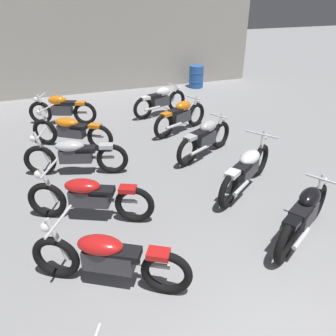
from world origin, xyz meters
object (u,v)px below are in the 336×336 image
motorcycle_right_row_3 (205,138)px  motorcycle_left_row_4 (71,130)px  motorcycle_left_row_1 (108,258)px  motorcycle_left_row_2 (89,196)px  motorcycle_right_row_5 (161,100)px  motorcycle_left_row_5 (62,109)px  motorcycle_right_row_2 (247,168)px  oil_drum (196,77)px  motorcycle_right_row_4 (181,116)px  motorcycle_left_row_3 (75,155)px  motorcycle_right_row_1 (305,214)px

motorcycle_right_row_3 → motorcycle_left_row_4: bearing=150.9°
motorcycle_left_row_1 → motorcycle_left_row_2: (0.00, 1.55, 0.00)m
motorcycle_left_row_2 → motorcycle_right_row_5: (2.94, 4.72, 0.01)m
motorcycle_left_row_5 → motorcycle_right_row_5: (2.94, -0.21, 0.00)m
motorcycle_right_row_2 → motorcycle_right_row_5: (-0.06, 4.79, 0.01)m
motorcycle_right_row_3 → oil_drum: bearing=66.9°
motorcycle_right_row_4 → motorcycle_right_row_2: bearing=-89.6°
motorcycle_left_row_5 → motorcycle_right_row_2: motorcycle_right_row_2 is taller
motorcycle_left_row_3 → motorcycle_right_row_2: 3.50m
motorcycle_right_row_5 → oil_drum: motorcycle_right_row_5 is taller
motorcycle_left_row_2 → motorcycle_left_row_3: size_ratio=0.95×
motorcycle_right_row_3 → motorcycle_right_row_4: bearing=87.9°
motorcycle_right_row_5 → motorcycle_right_row_4: bearing=-88.7°
oil_drum → motorcycle_right_row_2: bearing=-107.8°
motorcycle_left_row_3 → motorcycle_left_row_5: size_ratio=1.13×
motorcycle_left_row_4 → motorcycle_left_row_3: bearing=-93.0°
motorcycle_right_row_3 → motorcycle_right_row_4: same height
motorcycle_left_row_1 → motorcycle_right_row_4: (2.98, 4.72, 0.01)m
motorcycle_right_row_2 → motorcycle_right_row_3: motorcycle_right_row_2 is taller
motorcycle_left_row_5 → motorcycle_right_row_2: size_ratio=1.00×
motorcycle_left_row_2 → motorcycle_right_row_1: size_ratio=1.13×
motorcycle_left_row_5 → motorcycle_right_row_3: same height
motorcycle_right_row_5 → oil_drum: size_ratio=2.25×
motorcycle_left_row_1 → motorcycle_left_row_4: same height
motorcycle_left_row_5 → motorcycle_right_row_5: size_ratio=0.97×
motorcycle_right_row_1 → motorcycle_right_row_5: (-0.07, 6.39, 0.00)m
motorcycle_right_row_4 → motorcycle_right_row_5: (-0.04, 1.55, 0.00)m
motorcycle_left_row_1 → motorcycle_left_row_4: 4.69m
motorcycle_left_row_2 → motorcycle_right_row_3: bearing=28.1°
motorcycle_right_row_4 → oil_drum: (2.41, 4.20, -0.03)m
motorcycle_left_row_4 → motorcycle_right_row_4: (2.92, 0.02, 0.01)m
motorcycle_left_row_5 → motorcycle_right_row_2: (2.99, -5.00, -0.01)m
oil_drum → motorcycle_left_row_2: bearing=-126.2°
motorcycle_right_row_3 → motorcycle_right_row_1: bearing=-88.4°
motorcycle_right_row_3 → oil_drum: motorcycle_right_row_3 is taller
motorcycle_left_row_4 → motorcycle_left_row_1: bearing=-90.7°
motorcycle_left_row_1 → motorcycle_left_row_2: size_ratio=0.95×
motorcycle_right_row_3 → motorcycle_right_row_4: (0.06, 1.61, 0.00)m
motorcycle_right_row_2 → oil_drum: bearing=72.2°
motorcycle_left_row_2 → motorcycle_left_row_4: 3.15m
motorcycle_left_row_2 → motorcycle_right_row_4: size_ratio=1.09×
motorcycle_left_row_2 → oil_drum: bearing=53.8°
motorcycle_left_row_3 → motorcycle_right_row_2: (3.01, -1.79, 0.00)m
motorcycle_left_row_2 → motorcycle_left_row_5: 4.93m
motorcycle_right_row_1 → motorcycle_right_row_4: same height
motorcycle_left_row_3 → motorcycle_left_row_4: bearing=87.0°
motorcycle_left_row_4 → motorcycle_right_row_1: motorcycle_left_row_4 is taller
motorcycle_left_row_3 → oil_drum: 7.82m
motorcycle_right_row_1 → oil_drum: motorcycle_right_row_1 is taller
motorcycle_left_row_5 → motorcycle_right_row_1: size_ratio=1.05×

